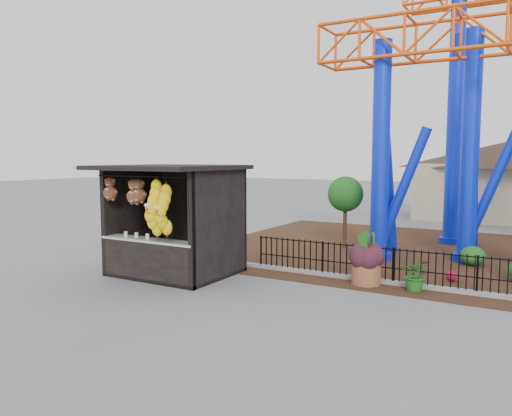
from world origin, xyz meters
The scene contains 9 objects.
ground centered at (0.00, 0.00, 0.00)m, with size 120.00×120.00×0.00m, color slate.
mulch_bed centered at (4.00, 8.00, 0.01)m, with size 18.00×12.00×0.02m, color #331E11.
curb centered at (4.00, 3.00, 0.06)m, with size 18.00×0.18×0.12m, color gray.
prize_booth centered at (-2.98, 0.92, 1.51)m, with size 3.50×3.40×3.12m.
picket_fence centered at (4.90, 3.00, 0.50)m, with size 12.20×0.06×1.00m, color black, non-canonical shape.
terracotta_planter centered at (2.15, 2.70, 0.32)m, with size 0.76×0.76×0.65m, color brown.
planter_foliage centered at (2.15, 2.70, 0.97)m, with size 0.70×0.70×0.64m, color #34141F.
potted_plant centered at (3.43, 2.70, 0.42)m, with size 0.76×0.66×0.84m, color #285F1C.
landscaping centered at (5.00, 5.50, 0.29)m, with size 9.06×3.50×0.63m.
Camera 1 is at (6.11, -9.87, 3.34)m, focal length 35.00 mm.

